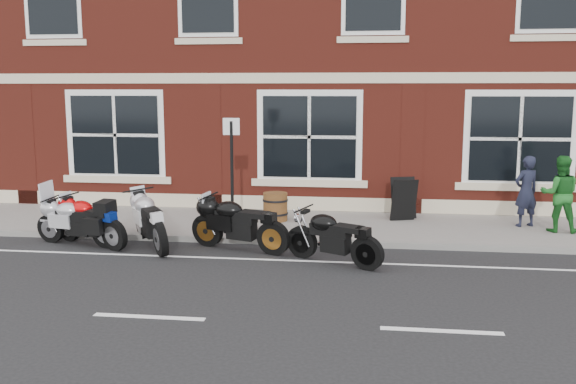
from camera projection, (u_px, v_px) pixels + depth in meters
The scene contains 14 objects.
ground at pixel (205, 260), 11.89m from camera, with size 80.00×80.00×0.00m, color black.
sidewalk at pixel (238, 224), 14.82m from camera, with size 30.00×3.00×0.12m, color slate.
kerb at pixel (222, 240), 13.27m from camera, with size 30.00×0.16×0.12m, color slate.
pub_building at pixel (283, 1), 21.20m from camera, with size 24.00×12.00×12.00m, color maroon.
moto_touring_silver at pixel (76, 219), 13.02m from camera, with size 1.93×0.62×1.28m.
moto_sport_red at pixel (90, 220), 12.97m from camera, with size 1.88×1.05×0.92m.
moto_sport_black at pixel (238, 222), 12.58m from camera, with size 2.10×0.87×0.98m.
moto_sport_silver at pixel (151, 218), 12.84m from camera, with size 1.33×1.96×1.01m.
moto_naked_black at pixel (333, 235), 11.63m from camera, with size 1.82×1.09×0.91m.
pedestrian_left at pixel (526, 191), 14.14m from camera, with size 0.58×0.38×1.58m, color black.
pedestrian_right at pixel (560, 194), 13.61m from camera, with size 0.80×0.62×1.64m, color #1A5C1F.
a_board_sign at pixel (404, 199), 14.89m from camera, with size 0.59×0.39×0.98m, color black, non-canonical shape.
barrel_planter at pixel (275, 207), 14.83m from camera, with size 0.59×0.59×0.65m.
parking_sign at pixel (232, 168), 13.22m from camera, with size 0.35×0.06×2.44m.
Camera 1 is at (3.04, -11.23, 3.17)m, focal length 40.00 mm.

